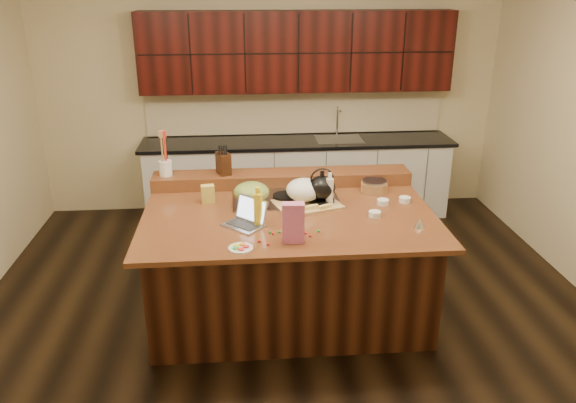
{
  "coord_description": "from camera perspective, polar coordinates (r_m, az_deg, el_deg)",
  "views": [
    {
      "loc": [
        -0.37,
        -4.27,
        2.71
      ],
      "look_at": [
        0.0,
        0.05,
        1.0
      ],
      "focal_mm": 35.0,
      "sensor_mm": 36.0,
      "label": 1
    }
  ],
  "objects": [
    {
      "name": "room",
      "position": [
        4.49,
        0.06,
        3.92
      ],
      "size": [
        5.52,
        5.02,
        2.72
      ],
      "color": "black",
      "rests_on": "ground"
    },
    {
      "name": "island",
      "position": [
        4.83,
        0.05,
        -6.14
      ],
      "size": [
        2.4,
        1.6,
        0.92
      ],
      "color": "black",
      "rests_on": "ground"
    },
    {
      "name": "back_ledge",
      "position": [
        5.27,
        -0.61,
        2.38
      ],
      "size": [
        2.4,
        0.3,
        0.12
      ],
      "primitive_type": "cube",
      "color": "black",
      "rests_on": "island"
    },
    {
      "name": "cooktop",
      "position": [
        4.91,
        -0.25,
        0.37
      ],
      "size": [
        0.92,
        0.52,
        0.05
      ],
      "color": "gray",
      "rests_on": "island"
    },
    {
      "name": "back_counter",
      "position": [
        6.75,
        0.95,
        6.71
      ],
      "size": [
        3.7,
        0.66,
        2.4
      ],
      "color": "silver",
      "rests_on": "ground"
    },
    {
      "name": "kettle",
      "position": [
        4.78,
        3.46,
        1.41
      ],
      "size": [
        0.3,
        0.3,
        0.21
      ],
      "primitive_type": "ellipsoid",
      "rotation": [
        0.0,
        0.0,
        -0.38
      ],
      "color": "black",
      "rests_on": "cooktop"
    },
    {
      "name": "green_bowl",
      "position": [
        4.74,
        -3.74,
        0.96
      ],
      "size": [
        0.32,
        0.32,
        0.17
      ],
      "primitive_type": "ellipsoid",
      "rotation": [
        0.0,
        0.0,
        0.06
      ],
      "color": "olive",
      "rests_on": "cooktop"
    },
    {
      "name": "laptop",
      "position": [
        4.41,
        -4.2,
        -1.69
      ],
      "size": [
        0.38,
        0.38,
        0.21
      ],
      "rotation": [
        0.0,
        0.0,
        -0.76
      ],
      "color": "#B7B7BC",
      "rests_on": "island"
    },
    {
      "name": "oil_bottle",
      "position": [
        4.35,
        -3.06,
        -0.85
      ],
      "size": [
        0.09,
        0.09,
        0.27
      ],
      "primitive_type": "cylinder",
      "rotation": [
        0.0,
        0.0,
        -0.38
      ],
      "color": "yellow",
      "rests_on": "island"
    },
    {
      "name": "vinegar_bottle",
      "position": [
        4.74,
        4.25,
        0.91
      ],
      "size": [
        0.08,
        0.08,
        0.25
      ],
      "primitive_type": "cylinder",
      "rotation": [
        0.0,
        0.0,
        0.3
      ],
      "color": "silver",
      "rests_on": "island"
    },
    {
      "name": "wooden_tray",
      "position": [
        4.8,
        1.72,
        0.86
      ],
      "size": [
        0.62,
        0.53,
        0.22
      ],
      "rotation": [
        0.0,
        0.0,
        0.3
      ],
      "color": "tan",
      "rests_on": "island"
    },
    {
      "name": "ramekin_a",
      "position": [
        4.61,
        8.8,
        -1.26
      ],
      "size": [
        0.12,
        0.12,
        0.04
      ],
      "primitive_type": "cylinder",
      "rotation": [
        0.0,
        0.0,
        -0.23
      ],
      "color": "white",
      "rests_on": "island"
    },
    {
      "name": "ramekin_b",
      "position": [
        4.87,
        9.61,
        -0.05
      ],
      "size": [
        0.12,
        0.12,
        0.04
      ],
      "primitive_type": "cylinder",
      "rotation": [
        0.0,
        0.0,
        -0.29
      ],
      "color": "white",
      "rests_on": "island"
    },
    {
      "name": "ramekin_c",
      "position": [
        4.96,
        11.78,
        0.19
      ],
      "size": [
        0.13,
        0.13,
        0.04
      ],
      "primitive_type": "cylinder",
      "rotation": [
        0.0,
        0.0,
        0.3
      ],
      "color": "white",
      "rests_on": "island"
    },
    {
      "name": "strainer_bowl",
      "position": [
        5.15,
        8.74,
        1.47
      ],
      "size": [
        0.32,
        0.32,
        0.09
      ],
      "primitive_type": "cylinder",
      "rotation": [
        0.0,
        0.0,
        0.41
      ],
      "color": "#996B3F",
      "rests_on": "island"
    },
    {
      "name": "kitchen_timer",
      "position": [
        4.47,
        13.22,
        -2.18
      ],
      "size": [
        0.1,
        0.1,
        0.07
      ],
      "primitive_type": "cone",
      "rotation": [
        0.0,
        0.0,
        -0.27
      ],
      "color": "silver",
      "rests_on": "island"
    },
    {
      "name": "pink_bag",
      "position": [
        4.07,
        0.54,
        -2.17
      ],
      "size": [
        0.17,
        0.1,
        0.3
      ],
      "primitive_type": "cube",
      "rotation": [
        0.0,
        0.0,
        -0.07
      ],
      "color": "#CF6193",
      "rests_on": "island"
    },
    {
      "name": "candy_plate",
      "position": [
        4.04,
        -4.83,
        -4.74
      ],
      "size": [
        0.24,
        0.24,
        0.01
      ],
      "primitive_type": "cylinder",
      "rotation": [
        0.0,
        0.0,
        0.43
      ],
      "color": "white",
      "rests_on": "island"
    },
    {
      "name": "package_box",
      "position": [
        4.88,
        -8.14,
        0.77
      ],
      "size": [
        0.12,
        0.09,
        0.16
      ],
      "primitive_type": "cube",
      "rotation": [
        0.0,
        0.0,
        0.16
      ],
      "color": "gold",
      "rests_on": "island"
    },
    {
      "name": "utensil_crock",
      "position": [
        5.26,
        -12.33,
        3.33
      ],
      "size": [
        0.12,
        0.12,
        0.14
      ],
      "primitive_type": "cylinder",
      "rotation": [
        0.0,
        0.0,
        -0.01
      ],
      "color": "white",
      "rests_on": "back_ledge"
    },
    {
      "name": "knife_block",
      "position": [
        5.21,
        -6.57,
        3.86
      ],
      "size": [
        0.15,
        0.19,
        0.2
      ],
      "primitive_type": "cube",
      "rotation": [
        0.0,
        0.0,
        0.36
      ],
      "color": "black",
      "rests_on": "back_ledge"
    },
    {
      "name": "gumdrop_0",
      "position": [
        4.12,
        -2.95,
        -4.06
      ],
      "size": [
        0.02,
        0.02,
        0.02
      ],
      "primitive_type": "ellipsoid",
      "color": "red",
      "rests_on": "island"
    },
    {
      "name": "gumdrop_1",
      "position": [
        4.29,
        3.15,
        -3.01
      ],
      "size": [
        0.02,
        0.02,
        0.02
      ],
      "primitive_type": "ellipsoid",
      "color": "#198C26",
      "rests_on": "island"
    },
    {
      "name": "gumdrop_2",
      "position": [
        4.21,
        2.27,
        -3.52
      ],
      "size": [
        0.02,
        0.02,
        0.02
      ],
      "primitive_type": "ellipsoid",
      "color": "red",
      "rests_on": "island"
    },
    {
      "name": "gumdrop_3",
      "position": [
        4.27,
        -0.9,
        -3.11
      ],
      "size": [
        0.02,
        0.02,
        0.02
      ],
      "primitive_type": "ellipsoid",
      "color": "#198C26",
      "rests_on": "island"
    },
    {
      "name": "gumdrop_4",
      "position": [
        4.08,
        -2.07,
        -4.37
      ],
      "size": [
        0.02,
        0.02,
        0.02
      ],
      "primitive_type": "ellipsoid",
      "color": "red",
      "rests_on": "island"
    },
    {
      "name": "gumdrop_5",
      "position": [
        4.26,
        -1.85,
        -3.16
      ],
      "size": [
        0.02,
        0.02,
        0.02
      ],
      "primitive_type": "ellipsoid",
      "color": "#198C26",
      "rests_on": "island"
    },
    {
      "name": "gumdrop_6",
      "position": [
        4.25,
        1.8,
        -3.22
      ],
      "size": [
        0.02,
        0.02,
        0.02
      ],
      "primitive_type": "ellipsoid",
      "color": "red",
      "rests_on": "island"
    },
    {
      "name": "gumdrop_7",
      "position": [
        4.11,
        0.67,
        -4.1
      ],
      "size": [
        0.02,
        0.02,
        0.02
      ],
      "primitive_type": "ellipsoid",
      "color": "#198C26",
      "rests_on": "island"
    },
    {
      "name": "gumdrop_8",
      "position": [
        4.24,
        -1.54,
        -3.28
      ],
      "size": [
        0.02,
        0.02,
        0.02
      ],
      "primitive_type": "ellipsoid",
      "color": "red",
      "rests_on": "island"
    }
  ]
}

